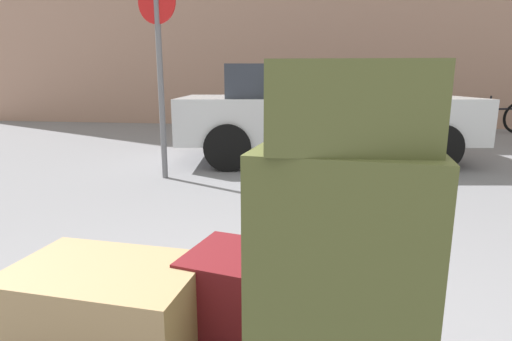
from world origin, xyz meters
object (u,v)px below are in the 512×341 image
Objects in this scene: duffel_bag_olive_topmost_pile at (348,107)px; bollard_kerb_near at (445,125)px; suitcase_tan_center at (107,305)px; duffel_bag_maroon_front_left at (272,298)px; parked_car at (320,110)px; suitcase_olive_rear_right at (339,300)px; no_parking_sign at (159,59)px; bicycle_leaning at (497,117)px.

duffel_bag_olive_topmost_pile is 0.47× the size of bollard_kerb_near.
suitcase_tan_center is 1.74× the size of duffel_bag_olive_topmost_pile.
duffel_bag_maroon_front_left is 0.80× the size of bollard_kerb_near.
parked_car is (-0.03, 5.47, -0.39)m from duffel_bag_olive_topmost_pile.
parked_car reaches higher than duffel_bag_olive_topmost_pile.
no_parking_sign reaches higher than suitcase_olive_rear_right.
suitcase_olive_rear_right is at bearing -48.89° from duffel_bag_maroon_front_left.
duffel_bag_maroon_front_left is 5.12m from parked_car.
suitcase_tan_center is 5.29m from parked_car.
suitcase_tan_center is 1.03m from duffel_bag_olive_topmost_pile.
duffel_bag_olive_topmost_pile is (0.74, -0.24, 0.68)m from suitcase_tan_center.
bicycle_leaning is (4.01, 9.21, -0.78)m from duffel_bag_olive_topmost_pile.
parked_car is 3.10m from bollard_kerb_near.
bollard_kerb_near reaches higher than suitcase_tan_center.
suitcase_olive_rear_right is at bearing -89.64° from parked_car.
bicycle_leaning is at bearing 77.20° from duffel_bag_maroon_front_left.
duffel_bag_maroon_front_left is at bearing 125.04° from suitcase_olive_rear_right.
bollard_kerb_near is 5.65m from no_parking_sign.
duffel_bag_maroon_front_left is 0.13× the size of parked_car.
no_parking_sign is at bearing 128.93° from duffel_bag_maroon_front_left.
suitcase_tan_center is at bearing -71.72° from no_parking_sign.
parked_car reaches higher than suitcase_olive_rear_right.
duffel_bag_olive_topmost_pile is at bearing -89.64° from parked_car.
suitcase_tan_center is 0.36× the size of bicycle_leaning.
suitcase_olive_rear_right is 2.04× the size of duffel_bag_olive_topmost_pile.
suitcase_olive_rear_right is 0.45m from duffel_bag_olive_topmost_pile.
suitcase_olive_rear_right is 10.05m from bicycle_leaning.
bollard_kerb_near is at bearing 82.62° from duffel_bag_maroon_front_left.
suitcase_tan_center is 0.26× the size of no_parking_sign.
bicycle_leaning is at bearing 47.76° from bollard_kerb_near.
bicycle_leaning is (4.04, 3.74, -0.39)m from parked_car.
bicycle_leaning is (4.21, 8.85, -0.11)m from duffel_bag_maroon_front_left.
suitcase_olive_rear_right is 5.47m from parked_car.
bollard_kerb_near reaches higher than duffel_bag_maroon_front_left.
no_parking_sign reaches higher than suitcase_tan_center.
no_parking_sign is at bearing -138.30° from bicycle_leaning.
no_parking_sign reaches higher than duffel_bag_olive_topmost_pile.
suitcase_tan_center is 3.98m from no_parking_sign.
parked_car is (0.16, 5.11, 0.28)m from duffel_bag_maroon_front_left.
suitcase_olive_rear_right is 4.43m from no_parking_sign.
suitcase_tan_center is at bearing 157.58° from duffel_bag_olive_topmost_pile.
duffel_bag_olive_topmost_pile is 5.49m from parked_car.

